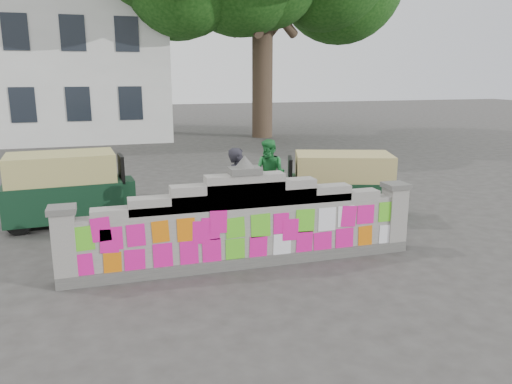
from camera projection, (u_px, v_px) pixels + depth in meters
ground at (245, 265)px, 9.04m from camera, size 100.00×100.00×0.00m
parapet_wall at (245, 226)px, 8.86m from camera, size 6.48×0.44×2.01m
building at (8, 62)px, 26.62m from camera, size 16.00×10.00×8.90m
cyclist_bike at (239, 217)px, 10.32m from camera, size 2.00×1.30×0.99m
cyclist_rider at (238, 201)px, 10.24m from camera, size 0.60×0.72×1.68m
pedestrian at (270, 174)px, 12.76m from camera, size 1.07×1.08×1.77m
rickshaw_left at (67, 187)px, 11.42m from camera, size 2.99×1.55×1.63m
rickshaw_right at (340, 185)px, 11.85m from camera, size 2.89×2.00×1.56m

